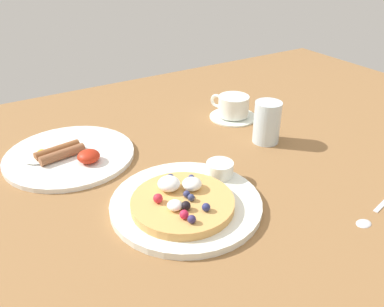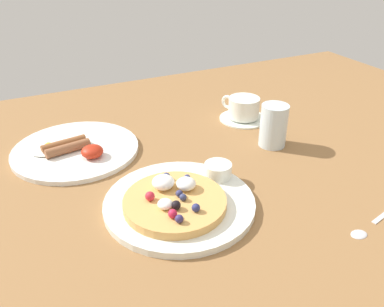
# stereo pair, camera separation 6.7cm
# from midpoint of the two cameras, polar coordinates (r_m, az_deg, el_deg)

# --- Properties ---
(ground_plane) EXTENTS (1.86, 1.23, 0.03)m
(ground_plane) POSITION_cam_midpoint_polar(r_m,az_deg,el_deg) (0.77, -3.72, -5.58)
(ground_plane) COLOR olive
(pancake_plate) EXTENTS (0.27, 0.27, 0.01)m
(pancake_plate) POSITION_cam_midpoint_polar(r_m,az_deg,el_deg) (0.71, -3.60, -7.20)
(pancake_plate) COLOR white
(pancake_plate) RESTS_ON ground_plane
(pancake_with_berries) EXTENTS (0.18, 0.18, 0.04)m
(pancake_with_berries) POSITION_cam_midpoint_polar(r_m,az_deg,el_deg) (0.69, -4.26, -6.83)
(pancake_with_berries) COLOR tan
(pancake_with_berries) RESTS_ON pancake_plate
(syrup_ramekin) EXTENTS (0.05, 0.05, 0.03)m
(syrup_ramekin) POSITION_cam_midpoint_polar(r_m,az_deg,el_deg) (0.76, 1.47, -2.25)
(syrup_ramekin) COLOR white
(syrup_ramekin) RESTS_ON pancake_plate
(breakfast_plate) EXTENTS (0.27, 0.27, 0.01)m
(breakfast_plate) POSITION_cam_midpoint_polar(r_m,az_deg,el_deg) (0.90, -19.05, -0.31)
(breakfast_plate) COLOR white
(breakfast_plate) RESTS_ON ground_plane
(fried_breakfast) EXTENTS (0.14, 0.12, 0.03)m
(fried_breakfast) POSITION_cam_midpoint_polar(r_m,az_deg,el_deg) (0.88, -19.77, -0.15)
(fried_breakfast) COLOR brown
(fried_breakfast) RESTS_ON breakfast_plate
(coffee_saucer) EXTENTS (0.12, 0.12, 0.01)m
(coffee_saucer) POSITION_cam_midpoint_polar(r_m,az_deg,el_deg) (1.04, 4.01, 5.29)
(coffee_saucer) COLOR white
(coffee_saucer) RESTS_ON ground_plane
(coffee_cup) EXTENTS (0.08, 0.10, 0.05)m
(coffee_cup) POSITION_cam_midpoint_polar(r_m,az_deg,el_deg) (1.03, 3.99, 6.84)
(coffee_cup) COLOR white
(coffee_cup) RESTS_ON coffee_saucer
(teaspoon) EXTENTS (0.14, 0.05, 0.01)m
(teaspoon) POSITION_cam_midpoint_polar(r_m,az_deg,el_deg) (0.74, 21.92, -8.08)
(teaspoon) COLOR silver
(teaspoon) RESTS_ON ground_plane
(water_glass) EXTENTS (0.06, 0.06, 0.10)m
(water_glass) POSITION_cam_midpoint_polar(r_m,az_deg,el_deg) (0.91, 8.54, 4.37)
(water_glass) COLOR silver
(water_glass) RESTS_ON ground_plane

